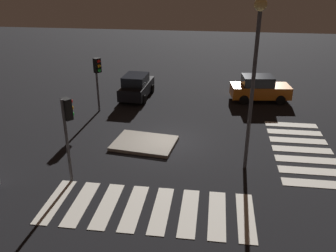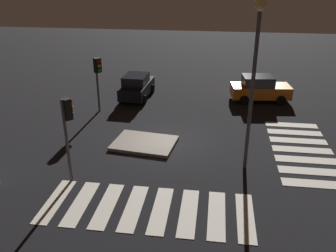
{
  "view_description": "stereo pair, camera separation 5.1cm",
  "coord_description": "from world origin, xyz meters",
  "px_view_note": "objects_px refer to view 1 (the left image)",
  "views": [
    {
      "loc": [
        2.49,
        -18.46,
        9.2
      ],
      "look_at": [
        0.0,
        0.0,
        1.0
      ],
      "focal_mm": 38.5,
      "sensor_mm": 36.0,
      "label": 1
    },
    {
      "loc": [
        2.55,
        -18.45,
        9.2
      ],
      "look_at": [
        0.0,
        0.0,
        1.0
      ],
      "focal_mm": 38.5,
      "sensor_mm": 36.0,
      "label": 2
    }
  ],
  "objects_px": {
    "traffic_light_south": "(68,120)",
    "traffic_light_west": "(97,72)",
    "car_black": "(136,86)",
    "traffic_island": "(144,143)",
    "street_lamp": "(255,60)",
    "car_orange": "(260,88)"
  },
  "relations": [
    {
      "from": "car_black",
      "to": "street_lamp",
      "type": "height_order",
      "value": "street_lamp"
    },
    {
      "from": "traffic_light_south",
      "to": "street_lamp",
      "type": "bearing_deg",
      "value": -34.7
    },
    {
      "from": "traffic_island",
      "to": "street_lamp",
      "type": "height_order",
      "value": "street_lamp"
    },
    {
      "from": "traffic_light_west",
      "to": "car_orange",
      "type": "bearing_deg",
      "value": 56.92
    },
    {
      "from": "street_lamp",
      "to": "traffic_light_south",
      "type": "bearing_deg",
      "value": -164.58
    },
    {
      "from": "traffic_island",
      "to": "car_black",
      "type": "relative_size",
      "value": 0.85
    },
    {
      "from": "car_black",
      "to": "traffic_light_west",
      "type": "bearing_deg",
      "value": 152.56
    },
    {
      "from": "traffic_island",
      "to": "traffic_light_west",
      "type": "xyz_separation_m",
      "value": [
        -4.03,
        4.64,
        2.77
      ]
    },
    {
      "from": "car_orange",
      "to": "traffic_light_west",
      "type": "bearing_deg",
      "value": -167.56
    },
    {
      "from": "traffic_island",
      "to": "traffic_light_south",
      "type": "bearing_deg",
      "value": -122.17
    },
    {
      "from": "car_black",
      "to": "traffic_light_west",
      "type": "xyz_separation_m",
      "value": [
        -1.89,
        -3.21,
        1.95
      ]
    },
    {
      "from": "traffic_light_south",
      "to": "traffic_light_west",
      "type": "relative_size",
      "value": 1.08
    },
    {
      "from": "traffic_light_south",
      "to": "street_lamp",
      "type": "height_order",
      "value": "street_lamp"
    },
    {
      "from": "car_black",
      "to": "street_lamp",
      "type": "bearing_deg",
      "value": -138.74
    },
    {
      "from": "car_black",
      "to": "street_lamp",
      "type": "xyz_separation_m",
      "value": [
        7.63,
        -9.7,
        4.56
      ]
    },
    {
      "from": "traffic_island",
      "to": "car_black",
      "type": "bearing_deg",
      "value": 105.25
    },
    {
      "from": "car_black",
      "to": "car_orange",
      "type": "height_order",
      "value": "car_orange"
    },
    {
      "from": "car_black",
      "to": "street_lamp",
      "type": "relative_size",
      "value": 0.54
    },
    {
      "from": "car_black",
      "to": "car_orange",
      "type": "bearing_deg",
      "value": -82.87
    },
    {
      "from": "traffic_island",
      "to": "car_orange",
      "type": "relative_size",
      "value": 0.82
    },
    {
      "from": "car_black",
      "to": "traffic_light_west",
      "type": "relative_size",
      "value": 1.15
    },
    {
      "from": "car_orange",
      "to": "traffic_light_south",
      "type": "relative_size",
      "value": 1.11
    }
  ]
}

